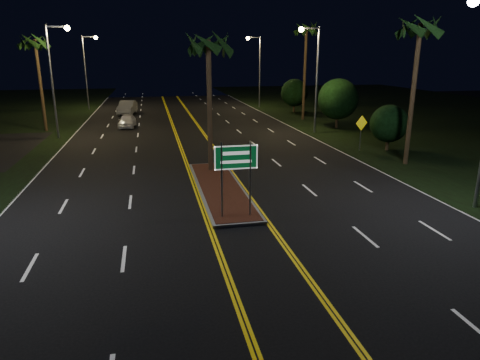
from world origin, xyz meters
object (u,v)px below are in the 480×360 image
object	(u,v)px
highway_sign	(236,164)
palm_left_far	(35,42)
streetlight_right_far	(257,63)
palm_right_near	(420,28)
palm_median	(208,44)
warning_sign	(361,128)
streetlight_right_mid	(313,68)
streetlight_left_mid	(55,69)
streetlight_left_far	(88,64)
car_far	(127,106)
shrub_far	(294,93)
car_near	(127,120)
median_island	(220,188)
shrub_near	(389,124)
palm_right_far	(306,30)
shrub_mid	(338,99)

from	to	relation	value
highway_sign	palm_left_far	size ratio (longest dim) A/B	0.36
streetlight_right_far	palm_right_near	size ratio (longest dim) A/B	0.97
palm_median	warning_sign	xyz separation A→B (m)	(11.42, 3.65, -5.59)
warning_sign	streetlight_right_mid	bearing A→B (deg)	77.89
streetlight_left_mid	streetlight_left_far	bearing A→B (deg)	90.00
streetlight_left_far	car_far	distance (m)	8.70
highway_sign	streetlight_right_mid	distance (m)	22.18
shrub_far	car_near	xyz separation A→B (m)	(-19.37, -7.48, -1.62)
median_island	palm_median	bearing A→B (deg)	90.00
palm_left_far	shrub_near	world-z (taller)	palm_left_far
palm_right_near	palm_right_far	bearing A→B (deg)	89.14
median_island	streetlight_left_mid	distance (m)	20.80
streetlight_left_far	shrub_far	size ratio (longest dim) A/B	2.27
shrub_mid	warning_sign	world-z (taller)	shrub_mid
shrub_far	streetlight_right_far	bearing A→B (deg)	117.98
streetlight_left_mid	warning_sign	bearing A→B (deg)	-24.08
median_island	streetlight_left_far	size ratio (longest dim) A/B	1.14
streetlight_right_far	shrub_far	size ratio (longest dim) A/B	2.27
shrub_near	car_far	distance (m)	31.23
palm_median	car_far	bearing A→B (deg)	102.04
shrub_near	shrub_far	world-z (taller)	shrub_far
streetlight_left_far	car_near	distance (m)	17.01
median_island	palm_left_far	size ratio (longest dim) A/B	1.16
median_island	shrub_mid	world-z (taller)	shrub_mid
warning_sign	highway_sign	bearing A→B (deg)	-153.14
streetlight_right_far	shrub_far	bearing A→B (deg)	-62.02
highway_sign	shrub_near	xyz separation A→B (m)	(13.50, 11.20, -0.46)
median_island	car_near	xyz separation A→B (m)	(-5.57, 21.52, 0.63)
streetlight_right_mid	warning_sign	size ratio (longest dim) A/B	3.50
warning_sign	shrub_far	bearing A→B (deg)	65.80
median_island	palm_right_far	size ratio (longest dim) A/B	1.00
streetlight_right_mid	palm_right_far	distance (m)	9.00
palm_median	shrub_mid	distance (m)	19.97
streetlight_right_far	shrub_mid	size ratio (longest dim) A/B	1.95
palm_left_far	streetlight_right_mid	bearing A→B (deg)	-14.37
shrub_mid	palm_right_far	bearing A→B (deg)	101.31
shrub_near	car_far	size ratio (longest dim) A/B	0.61
streetlight_right_far	car_far	distance (m)	17.61
streetlight_right_far	shrub_near	bearing A→B (deg)	-84.11
streetlight_right_mid	shrub_near	world-z (taller)	streetlight_right_mid
highway_sign	shrub_near	size ratio (longest dim) A/B	0.97
streetlight_left_mid	palm_left_far	size ratio (longest dim) A/B	1.02
streetlight_left_far	median_island	bearing A→B (deg)	-74.00
palm_right_far	warning_sign	distance (m)	17.57
streetlight_left_mid	palm_right_near	size ratio (longest dim) A/B	0.97
streetlight_left_far	palm_left_far	distance (m)	16.28
palm_median	car_far	size ratio (longest dim) A/B	1.53
palm_left_far	car_near	size ratio (longest dim) A/B	2.06
car_near	warning_sign	bearing A→B (deg)	-34.78
palm_left_far	car_far	size ratio (longest dim) A/B	1.63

